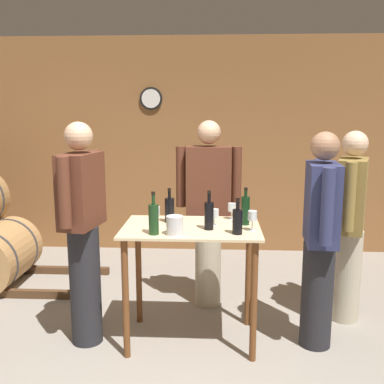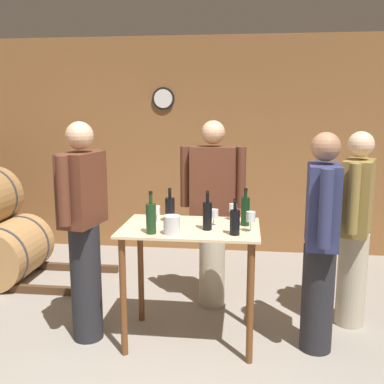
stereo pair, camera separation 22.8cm
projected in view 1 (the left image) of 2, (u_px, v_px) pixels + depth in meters
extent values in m
cube|color=brown|center=(187.00, 146.00, 5.69)|extent=(8.40, 0.05, 2.70)
cylinder|color=black|center=(151.00, 99.00, 5.57)|extent=(0.28, 0.03, 0.28)
cylinder|color=white|center=(151.00, 99.00, 5.55)|extent=(0.23, 0.01, 0.23)
cylinder|color=#38383D|center=(9.00, 248.00, 4.93)|extent=(0.65, 0.03, 0.65)
cube|color=beige|center=(191.00, 228.00, 3.44)|extent=(1.05, 0.68, 0.02)
cylinder|color=brown|center=(126.00, 299.00, 3.27)|extent=(0.05, 0.05, 0.92)
cylinder|color=brown|center=(254.00, 302.00, 3.22)|extent=(0.05, 0.05, 0.92)
cylinder|color=brown|center=(139.00, 271.00, 3.82)|extent=(0.05, 0.05, 0.92)
cylinder|color=brown|center=(248.00, 274.00, 3.78)|extent=(0.05, 0.05, 0.92)
cylinder|color=#193819|center=(154.00, 219.00, 3.20)|extent=(0.07, 0.07, 0.22)
cylinder|color=#193819|center=(153.00, 198.00, 3.18)|extent=(0.02, 0.02, 0.09)
cylinder|color=black|center=(153.00, 193.00, 3.17)|extent=(0.03, 0.03, 0.02)
cylinder|color=black|center=(170.00, 210.00, 3.55)|extent=(0.08, 0.08, 0.19)
cylinder|color=black|center=(170.00, 193.00, 3.52)|extent=(0.02, 0.02, 0.08)
cylinder|color=black|center=(169.00, 190.00, 3.52)|extent=(0.03, 0.03, 0.02)
cylinder|color=black|center=(209.00, 216.00, 3.33)|extent=(0.07, 0.07, 0.21)
cylinder|color=black|center=(209.00, 197.00, 3.31)|extent=(0.02, 0.02, 0.09)
cylinder|color=black|center=(209.00, 192.00, 3.30)|extent=(0.03, 0.03, 0.02)
cylinder|color=black|center=(237.00, 222.00, 3.21)|extent=(0.07, 0.07, 0.18)
cylinder|color=black|center=(238.00, 204.00, 3.19)|extent=(0.02, 0.02, 0.08)
cylinder|color=black|center=(238.00, 200.00, 3.18)|extent=(0.03, 0.03, 0.02)
cylinder|color=black|center=(245.00, 211.00, 3.47)|extent=(0.07, 0.07, 0.22)
cylinder|color=black|center=(246.00, 192.00, 3.44)|extent=(0.02, 0.02, 0.07)
cylinder|color=black|center=(246.00, 189.00, 3.44)|extent=(0.03, 0.03, 0.02)
cylinder|color=silver|center=(156.00, 223.00, 3.53)|extent=(0.06, 0.06, 0.00)
cylinder|color=silver|center=(156.00, 219.00, 3.52)|extent=(0.01, 0.01, 0.07)
cylinder|color=silver|center=(156.00, 210.00, 3.51)|extent=(0.06, 0.06, 0.07)
cylinder|color=silver|center=(214.00, 225.00, 3.47)|extent=(0.06, 0.06, 0.00)
cylinder|color=silver|center=(214.00, 221.00, 3.47)|extent=(0.01, 0.01, 0.06)
cylinder|color=silver|center=(214.00, 213.00, 3.45)|extent=(0.07, 0.07, 0.06)
cylinder|color=silver|center=(232.00, 219.00, 3.66)|extent=(0.06, 0.06, 0.00)
cylinder|color=silver|center=(232.00, 215.00, 3.65)|extent=(0.01, 0.01, 0.06)
cylinder|color=silver|center=(232.00, 207.00, 3.64)|extent=(0.06, 0.06, 0.07)
cylinder|color=silver|center=(252.00, 230.00, 3.32)|extent=(0.06, 0.06, 0.00)
cylinder|color=silver|center=(252.00, 225.00, 3.31)|extent=(0.01, 0.01, 0.07)
cylinder|color=silver|center=(252.00, 216.00, 3.30)|extent=(0.07, 0.07, 0.07)
cylinder|color=silver|center=(175.00, 225.00, 3.20)|extent=(0.12, 0.12, 0.14)
cylinder|color=#B7AD93|center=(346.00, 275.00, 3.89)|extent=(0.24, 0.24, 0.81)
cube|color=olive|center=(352.00, 195.00, 3.76)|extent=(0.34, 0.45, 0.61)
sphere|color=beige|center=(355.00, 144.00, 3.68)|extent=(0.21, 0.21, 0.21)
cylinder|color=olive|center=(354.00, 187.00, 3.98)|extent=(0.09, 0.09, 0.55)
cylinder|color=olive|center=(350.00, 197.00, 3.52)|extent=(0.09, 0.09, 0.55)
cylinder|color=#232328|center=(317.00, 295.00, 3.45)|extent=(0.24, 0.24, 0.83)
cube|color=navy|center=(322.00, 204.00, 3.32)|extent=(0.25, 0.42, 0.60)
sphere|color=#9E7051|center=(325.00, 146.00, 3.24)|extent=(0.21, 0.21, 0.21)
cylinder|color=navy|center=(318.00, 193.00, 3.56)|extent=(0.09, 0.09, 0.54)
cylinder|color=navy|center=(327.00, 207.00, 3.07)|extent=(0.09, 0.09, 0.54)
cylinder|color=#B7AD93|center=(208.00, 259.00, 4.18)|extent=(0.24, 0.24, 0.88)
cube|color=#592D1E|center=(209.00, 180.00, 4.04)|extent=(0.40, 0.22, 0.61)
sphere|color=tan|center=(209.00, 132.00, 3.96)|extent=(0.21, 0.21, 0.21)
cylinder|color=#592D1E|center=(236.00, 177.00, 4.02)|extent=(0.09, 0.09, 0.55)
cylinder|color=#592D1E|center=(181.00, 177.00, 4.05)|extent=(0.09, 0.09, 0.55)
cylinder|color=#232328|center=(85.00, 285.00, 3.50)|extent=(0.24, 0.24, 0.94)
cube|color=#592D1E|center=(81.00, 190.00, 3.36)|extent=(0.29, 0.43, 0.56)
sphere|color=tan|center=(78.00, 136.00, 3.28)|extent=(0.21, 0.21, 0.21)
cylinder|color=#592D1E|center=(64.00, 193.00, 3.11)|extent=(0.09, 0.09, 0.50)
cylinder|color=#592D1E|center=(95.00, 181.00, 3.59)|extent=(0.09, 0.09, 0.50)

